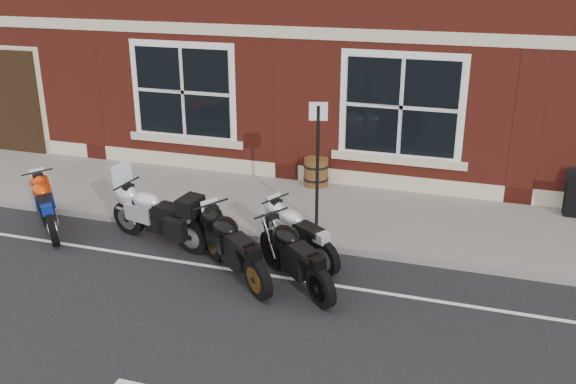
% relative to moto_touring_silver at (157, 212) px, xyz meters
% --- Properties ---
extents(ground, '(80.00, 80.00, 0.00)m').
position_rel_moto_touring_silver_xyz_m(ground, '(2.27, -0.81, -0.59)').
color(ground, black).
rests_on(ground, ground).
extents(sidewalk, '(30.00, 3.00, 0.12)m').
position_rel_moto_touring_silver_xyz_m(sidewalk, '(2.27, 2.19, -0.53)').
color(sidewalk, slate).
rests_on(sidewalk, ground).
extents(kerb, '(30.00, 0.16, 0.12)m').
position_rel_moto_touring_silver_xyz_m(kerb, '(2.27, 0.61, -0.53)').
color(kerb, slate).
rests_on(kerb, ground).
extents(moto_touring_silver, '(2.17, 0.74, 1.45)m').
position_rel_moto_touring_silver_xyz_m(moto_touring_silver, '(0.00, 0.00, 0.00)').
color(moto_touring_silver, black).
rests_on(moto_touring_silver, ground).
extents(moto_sport_red, '(1.49, 1.62, 0.93)m').
position_rel_moto_touring_silver_xyz_m(moto_sport_red, '(-2.24, -0.12, -0.06)').
color(moto_sport_red, black).
rests_on(moto_sport_red, ground).
extents(moto_sport_black, '(1.79, 1.57, 1.01)m').
position_rel_moto_touring_silver_xyz_m(moto_sport_black, '(1.84, -0.80, -0.01)').
color(moto_sport_black, black).
rests_on(moto_sport_black, ground).
extents(moto_sport_silver, '(1.70, 1.26, 0.90)m').
position_rel_moto_touring_silver_xyz_m(moto_sport_silver, '(2.65, 0.14, -0.07)').
color(moto_sport_silver, black).
rests_on(moto_sport_silver, ground).
extents(moto_naked_black, '(1.68, 1.55, 0.97)m').
position_rel_moto_touring_silver_xyz_m(moto_naked_black, '(2.85, -0.75, -0.03)').
color(moto_naked_black, black).
rests_on(moto_naked_black, ground).
extents(barrel_planter, '(0.56, 0.56, 0.62)m').
position_rel_moto_touring_silver_xyz_m(barrel_planter, '(2.02, 3.49, -0.16)').
color(barrel_planter, '#532F16').
rests_on(barrel_planter, sidewalk).
extents(parking_sign, '(0.33, 0.10, 2.37)m').
position_rel_moto_touring_silver_xyz_m(parking_sign, '(2.61, 1.39, 0.90)').
color(parking_sign, black).
rests_on(parking_sign, sidewalk).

